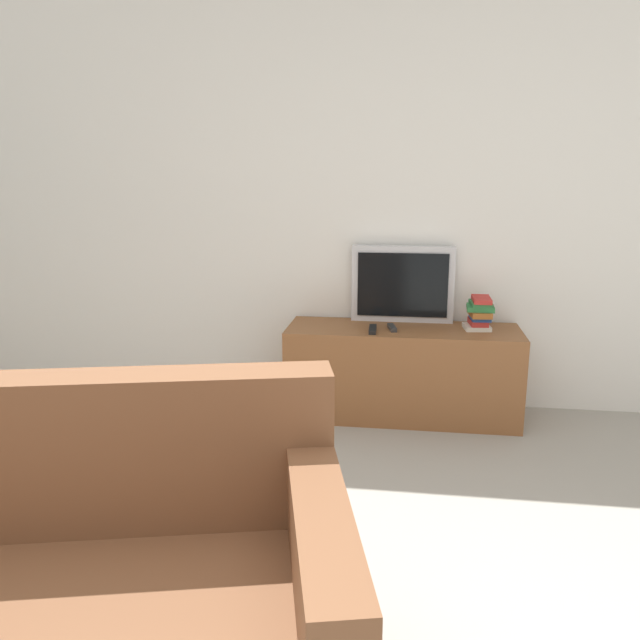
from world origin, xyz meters
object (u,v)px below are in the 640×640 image
at_px(television, 403,284).
at_px(remote_secondary, 373,329).
at_px(remote_on_stand, 392,328).
at_px(book_stack, 479,313).
at_px(tv_stand, 402,372).

height_order(television, remote_secondary, television).
height_order(television, remote_on_stand, television).
bearing_deg(remote_on_stand, book_stack, 8.61).
bearing_deg(remote_secondary, television, 60.66).
height_order(remote_on_stand, remote_secondary, same).
distance_m(television, book_stack, 0.51).
bearing_deg(book_stack, television, 161.26).
xyz_separation_m(television, book_stack, (0.46, -0.16, -0.14)).
bearing_deg(remote_secondary, tv_stand, 30.19).
bearing_deg(book_stack, remote_on_stand, -171.39).
bearing_deg(remote_secondary, remote_on_stand, 28.20).
bearing_deg(tv_stand, remote_secondary, -149.81).
bearing_deg(television, tv_stand, -85.79).
relative_size(remote_on_stand, remote_secondary, 0.84).
relative_size(book_stack, remote_on_stand, 1.41).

